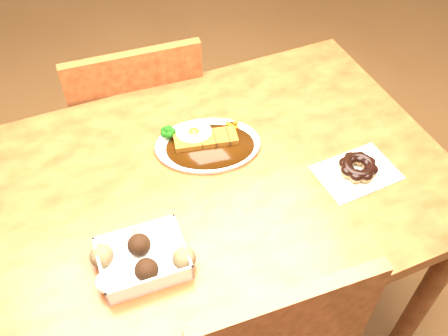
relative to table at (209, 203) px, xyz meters
name	(u,v)px	position (x,y,z in m)	size (l,w,h in m)	color
ground	(213,316)	(0.00, 0.00, -0.65)	(6.00, 6.00, 0.00)	brown
table	(209,203)	(0.00, 0.00, 0.00)	(1.20, 0.80, 0.75)	#532310
chair_far	(139,127)	(-0.05, 0.53, -0.17)	(0.45, 0.45, 0.87)	#532310
katsu_curry_plate	(206,143)	(0.04, 0.11, 0.11)	(0.31, 0.26, 0.05)	white
donut_box	(141,259)	(-0.22, -0.17, 0.12)	(0.21, 0.15, 0.05)	white
pon_de_ring	(358,168)	(0.35, -0.13, 0.12)	(0.20, 0.15, 0.04)	silver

